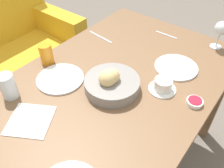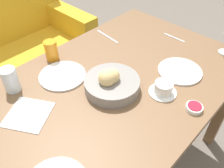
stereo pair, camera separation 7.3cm
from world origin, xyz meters
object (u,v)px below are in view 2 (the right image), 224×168
plate_far_center (62,76)px  water_tumbler (10,80)px  bread_basket (111,83)px  jam_bowl_berry (194,107)px  spoon_coffee (174,38)px  juice_glass (51,50)px  fork_silver (107,36)px  plate_near_right (180,71)px  napkin (28,114)px  coffee_cup (163,89)px

plate_far_center → water_tumbler: (-0.21, 0.09, 0.05)m
bread_basket → plate_far_center: size_ratio=1.11×
jam_bowl_berry → spoon_coffee: 0.57m
water_tumbler → spoon_coffee: 0.94m
water_tumbler → spoon_coffee: (0.89, -0.29, -0.06)m
juice_glass → fork_silver: (0.36, -0.06, -0.05)m
bread_basket → juice_glass: bearing=96.1°
spoon_coffee → plate_near_right: bearing=-143.1°
bread_basket → juice_glass: 0.39m
jam_bowl_berry → bread_basket: bearing=113.6°
spoon_coffee → napkin: size_ratio=0.62×
bread_basket → coffee_cup: bread_basket is taller
jam_bowl_berry → spoon_coffee: (0.44, 0.37, -0.01)m
juice_glass → fork_silver: 0.37m
fork_silver → spoon_coffee: same height
coffee_cup → fork_silver: coffee_cup is taller
coffee_cup → jam_bowl_berry: size_ratio=1.78×
bread_basket → coffee_cup: (0.14, -0.18, -0.01)m
water_tumbler → fork_silver: (0.63, 0.01, -0.06)m
juice_glass → fork_silver: bearing=-8.9°
plate_near_right → fork_silver: 0.50m
bread_basket → napkin: 0.38m
plate_far_center → spoon_coffee: plate_far_center is taller
spoon_coffee → plate_far_center: bearing=163.4°
fork_silver → napkin: 0.69m
fork_silver → spoon_coffee: bearing=-48.7°
fork_silver → plate_near_right: bearing=-89.4°
juice_glass → plate_far_center: bearing=-109.9°
bread_basket → fork_silver: (0.32, 0.33, -0.04)m
plate_near_right → coffee_cup: size_ratio=1.72×
water_tumbler → spoon_coffee: water_tumbler is taller
juice_glass → napkin: 0.39m
water_tumbler → napkin: size_ratio=0.51×
bread_basket → spoon_coffee: bread_basket is taller
plate_near_right → spoon_coffee: 0.32m
jam_bowl_berry → napkin: bearing=135.6°
bread_basket → water_tumbler: 0.45m
jam_bowl_berry → napkin: (-0.49, 0.48, -0.01)m
jam_bowl_berry → coffee_cup: bearing=92.4°
water_tumbler → coffee_cup: bearing=-48.6°
coffee_cup → jam_bowl_berry: coffee_cup is taller
coffee_cup → jam_bowl_berry: (0.01, -0.15, -0.01)m
juice_glass → jam_bowl_berry: juice_glass is taller
fork_silver → napkin: (-0.66, -0.19, 0.00)m
bread_basket → plate_near_right: bread_basket is taller
plate_near_right → juice_glass: size_ratio=2.05×
napkin → jam_bowl_berry: bearing=-44.4°
plate_near_right → fork_silver: plate_near_right is taller
plate_near_right → plate_far_center: same height
juice_glass → napkin: size_ratio=0.46×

